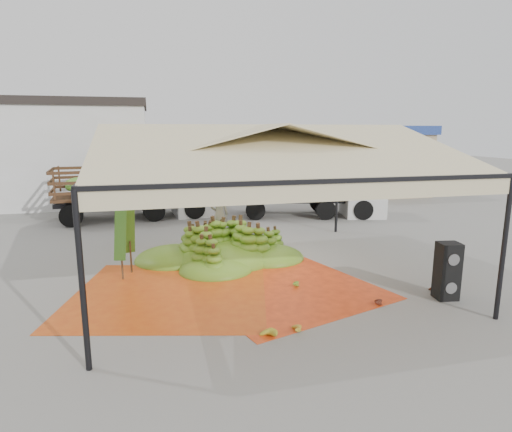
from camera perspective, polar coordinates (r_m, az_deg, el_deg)
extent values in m
plane|color=slate|center=(11.90, 0.81, -7.59)|extent=(90.00, 90.00, 0.00)
cylinder|color=black|center=(7.36, -22.19, -8.29)|extent=(0.10, 0.10, 3.00)
cylinder|color=black|center=(10.01, 30.13, -3.90)|extent=(0.10, 0.10, 3.00)
cylinder|color=black|center=(15.11, -18.05, 1.81)|extent=(0.10, 0.10, 3.00)
cylinder|color=black|center=(16.56, 10.76, 2.97)|extent=(0.10, 0.10, 3.00)
pyramid|color=#CBBD8F|center=(11.26, 0.86, 9.50)|extent=(8.00, 8.00, 1.00)
cube|color=black|center=(11.28, 0.85, 6.97)|extent=(8.00, 8.00, 0.08)
cube|color=#CBBD8F|center=(11.30, 0.85, 6.06)|extent=(8.00, 8.00, 0.36)
cube|color=silver|center=(25.92, -30.12, 6.85)|extent=(14.00, 6.00, 5.00)
cube|color=black|center=(25.91, -30.72, 12.80)|extent=(14.30, 6.30, 0.40)
cube|color=tan|center=(27.21, 14.45, 6.69)|extent=(6.00, 5.00, 3.60)
cube|color=navy|center=(27.13, 14.67, 11.00)|extent=(6.30, 5.30, 0.50)
cube|color=#C65112|center=(10.69, -11.36, -10.04)|extent=(5.45, 5.29, 0.01)
cube|color=#E94916|center=(10.89, 3.41, -9.41)|extent=(5.27, 5.41, 0.01)
ellipsoid|color=#497718|center=(12.93, -4.33, -3.43)|extent=(5.67, 4.82, 1.14)
ellipsoid|color=gold|center=(8.64, 4.93, -14.56)|extent=(0.46, 0.39, 0.19)
ellipsoid|color=gold|center=(8.35, 1.52, -15.38)|extent=(0.64, 0.64, 0.23)
ellipsoid|color=#531D13|center=(10.19, 15.51, -10.79)|extent=(0.54, 0.51, 0.19)
ellipsoid|color=#5E2F15|center=(11.39, 22.65, -8.91)|extent=(0.49, 0.45, 0.18)
ellipsoid|color=#517C19|center=(10.95, 4.91, -8.84)|extent=(0.49, 0.45, 0.18)
ellipsoid|color=#407318|center=(11.54, -7.19, 5.08)|extent=(0.24, 0.24, 0.20)
ellipsoid|color=#407318|center=(11.81, 0.09, 5.31)|extent=(0.24, 0.24, 0.20)
ellipsoid|color=#407318|center=(12.26, 6.94, 5.46)|extent=(0.24, 0.24, 0.20)
ellipsoid|color=#407318|center=(12.87, 13.22, 5.52)|extent=(0.24, 0.24, 0.20)
cube|color=black|center=(11.01, 24.00, -8.37)|extent=(0.54, 0.49, 0.67)
cube|color=black|center=(10.81, 24.29, -5.00)|extent=(0.54, 0.49, 0.67)
imported|color=gray|center=(15.43, -4.90, 0.20)|extent=(0.67, 0.47, 1.77)
cube|color=#462B17|center=(19.71, -18.01, 2.70)|extent=(5.35, 2.86, 0.12)
cube|color=white|center=(20.07, -8.30, 3.59)|extent=(2.06, 2.43, 2.36)
cylinder|color=black|center=(18.84, -23.41, 0.03)|extent=(0.95, 0.40, 0.93)
cylinder|color=black|center=(20.86, -23.08, 1.08)|extent=(0.95, 0.40, 0.93)
cylinder|color=black|center=(18.89, -13.43, 0.69)|extent=(0.95, 0.40, 0.93)
cylinder|color=black|center=(20.90, -14.06, 1.68)|extent=(0.95, 0.40, 0.93)
cylinder|color=black|center=(19.14, -8.23, 1.03)|extent=(0.95, 0.40, 0.93)
cylinder|color=black|center=(21.13, -9.34, 1.97)|extent=(0.95, 0.40, 0.93)
ellipsoid|color=#367618|center=(19.64, -18.10, 4.18)|extent=(4.28, 2.25, 0.72)
cube|color=gold|center=(19.62, -16.67, 5.47)|extent=(2.25, 2.24, 0.26)
cube|color=#462F17|center=(19.62, 4.97, 2.98)|extent=(5.19, 3.25, 0.12)
cube|color=silver|center=(20.17, 14.00, 3.19)|extent=(2.17, 2.46, 2.21)
cylinder|color=black|center=(18.67, -0.07, 0.80)|extent=(0.91, 0.48, 0.87)
cylinder|color=black|center=(20.57, -0.13, 1.78)|extent=(0.91, 0.48, 0.87)
cylinder|color=black|center=(18.96, 9.28, 0.81)|extent=(0.91, 0.48, 0.87)
cylinder|color=black|center=(20.83, 8.37, 1.78)|extent=(0.91, 0.48, 0.87)
cylinder|color=black|center=(19.31, 14.06, 0.80)|extent=(0.91, 0.48, 0.87)
cylinder|color=black|center=(21.15, 12.75, 1.77)|extent=(0.91, 0.48, 0.87)
ellipsoid|color=#386E16|center=(19.56, 4.99, 4.37)|extent=(4.14, 2.57, 0.67)
cube|color=#D6EB1A|center=(19.57, 6.42, 5.48)|extent=(2.31, 2.31, 0.24)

